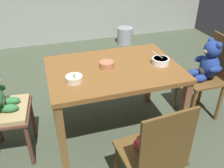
{
  "coord_description": "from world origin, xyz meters",
  "views": [
    {
      "loc": [
        -0.57,
        -1.8,
        1.68
      ],
      "look_at": [
        0.0,
        0.05,
        0.51
      ],
      "focal_mm": 39.2,
      "sensor_mm": 36.0,
      "label": 1
    }
  ],
  "objects_px": {
    "dining_table": "(114,76)",
    "porridge_bowl_white_near_right": "(160,61)",
    "teddy_chair_near_right": "(208,67)",
    "teddy_chair_near_front": "(154,149)",
    "porridge_bowl_terracotta_center": "(107,64)",
    "metal_pail": "(125,36)",
    "porridge_bowl_cream_near_left": "(74,79)"
  },
  "relations": [
    {
      "from": "teddy_chair_near_right",
      "to": "porridge_bowl_cream_near_left",
      "type": "height_order",
      "value": "teddy_chair_near_right"
    },
    {
      "from": "teddy_chair_near_right",
      "to": "porridge_bowl_cream_near_left",
      "type": "distance_m",
      "value": 1.36
    },
    {
      "from": "dining_table",
      "to": "teddy_chair_near_front",
      "type": "bearing_deg",
      "value": -89.08
    },
    {
      "from": "porridge_bowl_terracotta_center",
      "to": "metal_pail",
      "type": "xyz_separation_m",
      "value": [
        0.95,
        2.13,
        -0.59
      ]
    },
    {
      "from": "dining_table",
      "to": "teddy_chair_near_right",
      "type": "bearing_deg",
      "value": -0.89
    },
    {
      "from": "porridge_bowl_white_near_right",
      "to": "teddy_chair_near_right",
      "type": "bearing_deg",
      "value": 4.13
    },
    {
      "from": "dining_table",
      "to": "porridge_bowl_terracotta_center",
      "type": "bearing_deg",
      "value": 162.09
    },
    {
      "from": "porridge_bowl_terracotta_center",
      "to": "metal_pail",
      "type": "bearing_deg",
      "value": 65.98
    },
    {
      "from": "dining_table",
      "to": "porridge_bowl_white_near_right",
      "type": "bearing_deg",
      "value": -7.6
    },
    {
      "from": "teddy_chair_near_right",
      "to": "teddy_chair_near_front",
      "type": "bearing_deg",
      "value": 39.89
    },
    {
      "from": "teddy_chair_near_front",
      "to": "metal_pail",
      "type": "relative_size",
      "value": 3.07
    },
    {
      "from": "teddy_chair_near_front",
      "to": "metal_pail",
      "type": "distance_m",
      "value": 3.11
    },
    {
      "from": "porridge_bowl_white_near_right",
      "to": "dining_table",
      "type": "bearing_deg",
      "value": 172.4
    },
    {
      "from": "porridge_bowl_cream_near_left",
      "to": "metal_pail",
      "type": "xyz_separation_m",
      "value": [
        1.26,
        2.29,
        -0.59
      ]
    },
    {
      "from": "porridge_bowl_cream_near_left",
      "to": "metal_pail",
      "type": "relative_size",
      "value": 0.49
    },
    {
      "from": "dining_table",
      "to": "porridge_bowl_terracotta_center",
      "type": "relative_size",
      "value": 9.16
    },
    {
      "from": "dining_table",
      "to": "porridge_bowl_cream_near_left",
      "type": "relative_size",
      "value": 7.99
    },
    {
      "from": "dining_table",
      "to": "metal_pail",
      "type": "xyz_separation_m",
      "value": [
        0.89,
        2.15,
        -0.47
      ]
    },
    {
      "from": "dining_table",
      "to": "teddy_chair_near_front",
      "type": "height_order",
      "value": "teddy_chair_near_front"
    },
    {
      "from": "teddy_chair_near_right",
      "to": "porridge_bowl_white_near_right",
      "type": "distance_m",
      "value": 0.59
    },
    {
      "from": "porridge_bowl_white_near_right",
      "to": "metal_pail",
      "type": "relative_size",
      "value": 0.55
    },
    {
      "from": "dining_table",
      "to": "teddy_chair_near_right",
      "type": "relative_size",
      "value": 1.31
    },
    {
      "from": "metal_pail",
      "to": "teddy_chair_near_right",
      "type": "bearing_deg",
      "value": -87.69
    },
    {
      "from": "dining_table",
      "to": "porridge_bowl_white_near_right",
      "type": "height_order",
      "value": "porridge_bowl_white_near_right"
    },
    {
      "from": "porridge_bowl_terracotta_center",
      "to": "porridge_bowl_cream_near_left",
      "type": "bearing_deg",
      "value": -152.76
    },
    {
      "from": "porridge_bowl_cream_near_left",
      "to": "metal_pail",
      "type": "distance_m",
      "value": 2.68
    },
    {
      "from": "dining_table",
      "to": "porridge_bowl_terracotta_center",
      "type": "height_order",
      "value": "porridge_bowl_terracotta_center"
    },
    {
      "from": "teddy_chair_near_front",
      "to": "porridge_bowl_terracotta_center",
      "type": "height_order",
      "value": "teddy_chair_near_front"
    },
    {
      "from": "porridge_bowl_white_near_right",
      "to": "porridge_bowl_terracotta_center",
      "type": "xyz_separation_m",
      "value": [
        -0.48,
        0.07,
        -0.0
      ]
    },
    {
      "from": "teddy_chair_near_right",
      "to": "porridge_bowl_cream_near_left",
      "type": "bearing_deg",
      "value": 5.6
    },
    {
      "from": "teddy_chair_near_right",
      "to": "porridge_bowl_white_near_right",
      "type": "bearing_deg",
      "value": 4.42
    },
    {
      "from": "teddy_chair_near_front",
      "to": "porridge_bowl_white_near_right",
      "type": "distance_m",
      "value": 0.89
    }
  ]
}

